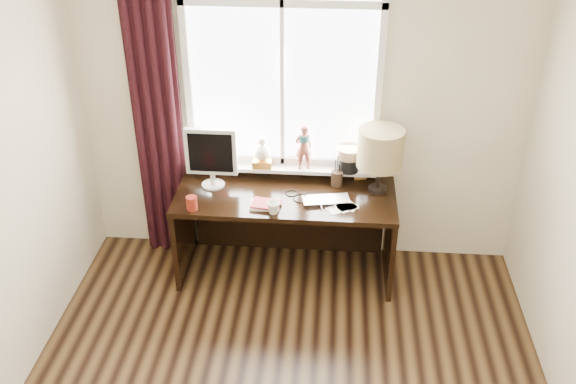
# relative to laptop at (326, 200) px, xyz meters

# --- Properties ---
(ceiling) EXTENTS (3.50, 4.00, 0.00)m
(ceiling) POSITION_rel_laptop_xyz_m (-0.22, -1.55, 1.84)
(ceiling) COLOR white
(ceiling) RESTS_ON wall_back
(wall_back) EXTENTS (3.50, 0.00, 2.60)m
(wall_back) POSITION_rel_laptop_xyz_m (-0.22, 0.45, 0.54)
(wall_back) COLOR #C4B094
(wall_back) RESTS_ON ground
(laptop) EXTENTS (0.39, 0.29, 0.03)m
(laptop) POSITION_rel_laptop_xyz_m (0.00, 0.00, 0.00)
(laptop) COLOR silver
(laptop) RESTS_ON desk
(mug) EXTENTS (0.13, 0.13, 0.10)m
(mug) POSITION_rel_laptop_xyz_m (-0.38, -0.19, 0.03)
(mug) COLOR white
(mug) RESTS_ON desk
(red_cup) EXTENTS (0.08, 0.08, 0.11)m
(red_cup) POSITION_rel_laptop_xyz_m (-0.99, -0.19, 0.04)
(red_cup) COLOR maroon
(red_cup) RESTS_ON desk
(window) EXTENTS (1.52, 0.23, 1.40)m
(window) POSITION_rel_laptop_xyz_m (-0.35, 0.40, 0.54)
(window) COLOR white
(window) RESTS_ON ground
(curtain) EXTENTS (0.38, 0.09, 2.25)m
(curtain) POSITION_rel_laptop_xyz_m (-1.35, 0.36, 0.35)
(curtain) COLOR black
(curtain) RESTS_ON floor
(desk) EXTENTS (1.70, 0.70, 0.75)m
(desk) POSITION_rel_laptop_xyz_m (-0.32, 0.18, -0.26)
(desk) COLOR black
(desk) RESTS_ON floor
(monitor) EXTENTS (0.40, 0.18, 0.49)m
(monitor) POSITION_rel_laptop_xyz_m (-0.90, 0.17, 0.26)
(monitor) COLOR beige
(monitor) RESTS_ON desk
(notebook_stack) EXTENTS (0.24, 0.18, 0.03)m
(notebook_stack) POSITION_rel_laptop_xyz_m (-0.45, -0.10, 0.00)
(notebook_stack) COLOR beige
(notebook_stack) RESTS_ON desk
(brush_holder) EXTENTS (0.09, 0.09, 0.25)m
(brush_holder) POSITION_rel_laptop_xyz_m (0.07, 0.26, 0.05)
(brush_holder) COLOR black
(brush_holder) RESTS_ON desk
(icon_frame) EXTENTS (0.10, 0.04, 0.13)m
(icon_frame) POSITION_rel_laptop_xyz_m (0.26, 0.36, 0.05)
(icon_frame) COLOR gold
(icon_frame) RESTS_ON desk
(table_lamp) EXTENTS (0.35, 0.35, 0.52)m
(table_lamp) POSITION_rel_laptop_xyz_m (0.39, 0.20, 0.35)
(table_lamp) COLOR black
(table_lamp) RESTS_ON desk
(loose_papers) EXTENTS (0.26, 0.22, 0.00)m
(loose_papers) POSITION_rel_laptop_xyz_m (0.13, -0.07, -0.01)
(loose_papers) COLOR white
(loose_papers) RESTS_ON desk
(desk_cables) EXTENTS (0.48, 0.19, 0.01)m
(desk_cables) POSITION_rel_laptop_xyz_m (-0.13, 0.05, -0.01)
(desk_cables) COLOR black
(desk_cables) RESTS_ON desk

